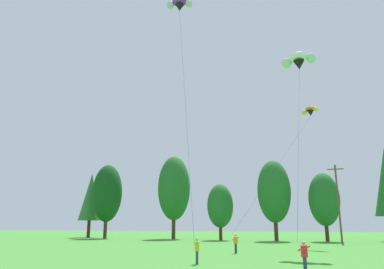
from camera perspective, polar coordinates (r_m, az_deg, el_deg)
treeline_tree_a at (r=73.64m, az=-15.75°, el=-9.51°), size 4.27×4.27×12.13m
treeline_tree_b at (r=68.68m, az=-13.29°, el=-9.04°), size 5.36×5.36×13.20m
treeline_tree_c at (r=64.68m, az=-2.87°, el=-8.46°), size 5.69×5.69×14.40m
treeline_tree_d at (r=59.70m, az=4.49°, el=-11.20°), size 4.20×4.20×8.89m
treeline_tree_e at (r=58.65m, az=12.87°, el=-8.77°), size 5.15×5.15×12.41m
treeline_tree_f at (r=58.71m, az=20.20°, el=-9.62°), size 4.54×4.54×10.15m
utility_pole at (r=54.94m, az=22.18°, el=-9.75°), size 2.20×0.26×10.72m
kite_flyer_near at (r=24.97m, az=0.79°, el=-17.64°), size 0.42×0.60×1.69m
kite_flyer_mid at (r=33.98m, az=6.93°, el=-16.53°), size 0.67×0.69×1.69m
kite_flyer_far at (r=21.39m, az=17.38°, el=-17.65°), size 0.67×0.70×1.69m
parafoil_kite_high_purple at (r=40.04m, az=-1.98°, el=19.88°), size 5.04×8.35×24.39m
parafoil_kite_mid_orange at (r=49.04m, az=18.21°, el=3.54°), size 9.65×14.36×15.80m
parafoil_kite_far_white at (r=40.56m, az=16.55°, el=11.12°), size 3.80×16.74×18.74m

